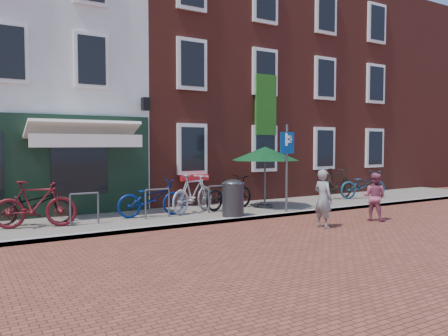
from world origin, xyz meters
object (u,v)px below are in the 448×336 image
woman (323,199)px  bicycle_0 (32,205)px  parasol (265,151)px  bicycle_4 (229,193)px  litter_bin (233,196)px  bicycle_1 (35,204)px  bicycle_3 (193,193)px  bicycle_5 (336,184)px  bicycle_2 (152,198)px  boy (374,197)px  bicycle_6 (363,185)px  parking_sign (287,156)px

woman → bicycle_0: (-6.47, 3.66, -0.13)m
parasol → bicycle_4: 1.81m
litter_bin → bicycle_1: 5.20m
bicycle_3 → parasol: bearing=-119.4°
litter_bin → parasol: parasol is taller
bicycle_0 → bicycle_3: size_ratio=1.03×
litter_bin → bicycle_5: bearing=14.3°
bicycle_2 → bicycle_5: (7.51, 0.24, 0.06)m
bicycle_3 → bicycle_1: bearing=67.5°
woman → bicycle_3: woman is taller
bicycle_0 → bicycle_4: bearing=-75.7°
boy → bicycle_5: bearing=-53.5°
bicycle_2 → bicycle_3: 1.35m
parasol → bicycle_6: bearing=-0.1°
bicycle_3 → litter_bin: bearing=-176.5°
bicycle_2 → bicycle_3: (1.35, 0.04, 0.06)m
parasol → bicycle_1: (-6.96, 0.04, -1.26)m
bicycle_2 → bicycle_6: same height
bicycle_5 → bicycle_6: size_ratio=0.97×
bicycle_2 → bicycle_4: bearing=-85.6°
parking_sign → boy: parking_sign is taller
bicycle_0 → boy: bearing=-97.0°
litter_bin → boy: bearing=-33.3°
bicycle_6 → bicycle_1: bearing=101.7°
parking_sign → parasol: bearing=89.8°
bicycle_3 → bicycle_5: (6.17, 0.20, 0.00)m
boy → bicycle_3: size_ratio=0.70×
bicycle_0 → bicycle_5: size_ratio=1.03×
woman → boy: (1.99, 0.02, -0.08)m
parasol → woman: bearing=-99.3°
bicycle_3 → bicycle_6: (7.16, -0.21, -0.06)m
woman → boy: size_ratio=1.12×
bicycle_0 → bicycle_2: (3.13, -0.27, 0.00)m
parking_sign → woman: (-0.52, -2.10, -1.06)m
litter_bin → bicycle_2: bearing=149.5°
bicycle_3 → bicycle_2: bearing=66.8°
litter_bin → woman: 2.59m
boy → bicycle_3: bearing=27.2°
litter_bin → bicycle_2: size_ratio=0.57×
woman → bicycle_6: 6.08m
bicycle_2 → bicycle_5: size_ratio=1.03×
litter_bin → bicycle_5: 5.69m
bicycle_3 → bicycle_6: bicycle_3 is taller
bicycle_1 → bicycle_6: 11.60m
bicycle_1 → boy: bearing=-96.9°
litter_bin → bicycle_4: 1.41m
litter_bin → bicycle_6: litter_bin is taller
bicycle_4 → bicycle_6: same height
woman → bicycle_6: bearing=-62.4°
bicycle_1 → bicycle_4: bearing=-73.9°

